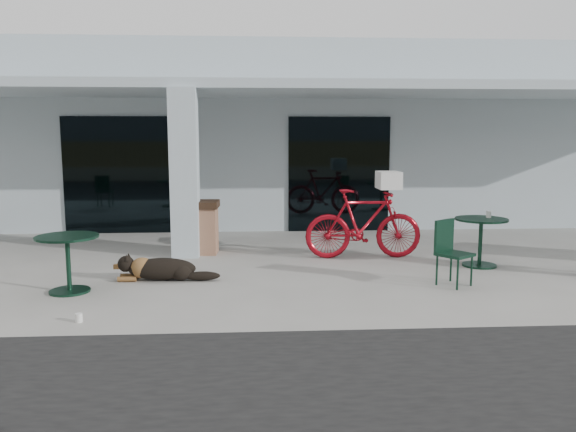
{
  "coord_description": "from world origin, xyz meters",
  "views": [
    {
      "loc": [
        -0.22,
        -8.22,
        2.24
      ],
      "look_at": [
        0.32,
        0.52,
        1.0
      ],
      "focal_mm": 35.0,
      "sensor_mm": 36.0,
      "label": 1
    }
  ],
  "objects": [
    {
      "name": "dog",
      "position": [
        -1.67,
        0.48,
        0.2
      ],
      "size": [
        1.23,
        0.42,
        0.41
      ],
      "primitive_type": null,
      "rotation": [
        0.0,
        0.0,
        -0.01
      ],
      "color": "black",
      "rests_on": "ground"
    },
    {
      "name": "cafe_table_far",
      "position": [
        3.7,
        1.13,
        0.42
      ],
      "size": [
        0.99,
        0.99,
        0.84
      ],
      "primitive_type": null,
      "rotation": [
        0.0,
        0.0,
        -0.1
      ],
      "color": "#103020",
      "rests_on": "ground"
    },
    {
      "name": "laundry_basket",
      "position": [
        2.25,
        1.9,
        1.45
      ],
      "size": [
        0.4,
        0.54,
        0.32
      ],
      "primitive_type": "cube",
      "rotation": [
        0.0,
        0.0,
        1.56
      ],
      "color": "white",
      "rests_on": "bicycle"
    },
    {
      "name": "column",
      "position": [
        -1.5,
        2.3,
        1.56
      ],
      "size": [
        0.5,
        0.5,
        3.12
      ],
      "primitive_type": "cube",
      "color": "silver",
      "rests_on": "ground"
    },
    {
      "name": "cup_near_dog",
      "position": [
        -2.36,
        -1.49,
        0.05
      ],
      "size": [
        0.1,
        0.1,
        0.11
      ],
      "primitive_type": "cylinder",
      "rotation": [
        0.0,
        0.0,
        -0.19
      ],
      "color": "white",
      "rests_on": "ground"
    },
    {
      "name": "storefront_glass_left",
      "position": [
        -3.2,
        4.98,
        1.35
      ],
      "size": [
        2.8,
        0.06,
        2.7
      ],
      "primitive_type": "cube",
      "color": "black",
      "rests_on": "ground"
    },
    {
      "name": "trash_receptacle",
      "position": [
        -1.2,
        2.53,
        0.51
      ],
      "size": [
        0.63,
        0.63,
        1.02
      ],
      "primitive_type": null,
      "rotation": [
        0.0,
        0.0,
        -0.05
      ],
      "color": "#8F624A",
      "rests_on": "ground"
    },
    {
      "name": "ground",
      "position": [
        0.0,
        0.0,
        0.0
      ],
      "size": [
        80.0,
        80.0,
        0.0
      ],
      "primitive_type": "plane",
      "color": "#A5A29B",
      "rests_on": "ground"
    },
    {
      "name": "cafe_table_near",
      "position": [
        -2.9,
        -0.12,
        0.42
      ],
      "size": [
        1.15,
        1.15,
        0.83
      ],
      "primitive_type": null,
      "rotation": [
        0.0,
        0.0,
        0.37
      ],
      "color": "#103020",
      "rests_on": "ground"
    },
    {
      "name": "bicycle",
      "position": [
        1.8,
        1.9,
        0.65
      ],
      "size": [
        2.15,
        0.62,
        1.29
      ],
      "primitive_type": "imported",
      "rotation": [
        0.0,
        0.0,
        1.56
      ],
      "color": "maroon",
      "rests_on": "ground"
    },
    {
      "name": "building",
      "position": [
        0.0,
        8.5,
        2.25
      ],
      "size": [
        22.0,
        7.0,
        4.5
      ],
      "primitive_type": "cube",
      "color": "silver",
      "rests_on": "ground"
    },
    {
      "name": "cafe_chair_far_a",
      "position": [
        2.8,
        -0.1,
        0.5
      ],
      "size": [
        0.65,
        0.66,
        0.99
      ],
      "primitive_type": null,
      "rotation": [
        0.0,
        0.0,
        0.63
      ],
      "color": "#103020",
      "rests_on": "ground"
    },
    {
      "name": "cup_on_table",
      "position": [
        3.86,
        1.22,
        0.9
      ],
      "size": [
        0.09,
        0.09,
        0.11
      ],
      "primitive_type": "cylinder",
      "rotation": [
        0.0,
        0.0,
        -0.1
      ],
      "color": "white",
      "rests_on": "cafe_table_far"
    },
    {
      "name": "overhang",
      "position": [
        0.0,
        3.6,
        3.21
      ],
      "size": [
        22.0,
        2.8,
        0.18
      ],
      "primitive_type": "cube",
      "color": "silver",
      "rests_on": "column"
    },
    {
      "name": "storefront_glass_right",
      "position": [
        1.8,
        4.98,
        1.35
      ],
      "size": [
        2.4,
        0.06,
        2.7
      ],
      "primitive_type": "cube",
      "color": "black",
      "rests_on": "ground"
    }
  ]
}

